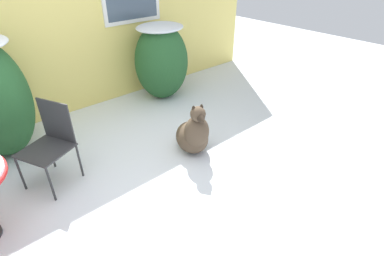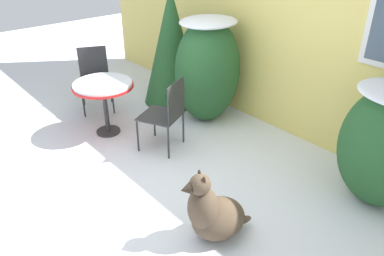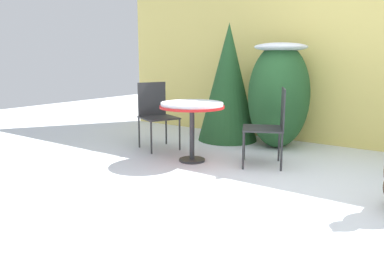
% 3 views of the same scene
% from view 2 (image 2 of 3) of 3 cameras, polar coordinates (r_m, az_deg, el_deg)
% --- Properties ---
extents(ground_plane, '(16.00, 16.00, 0.00)m').
position_cam_2_polar(ground_plane, '(4.09, -6.47, -9.43)').
color(ground_plane, silver).
extents(house_wall, '(8.00, 0.10, 3.00)m').
position_cam_2_polar(house_wall, '(4.85, 15.52, 15.84)').
color(house_wall, '#E5D16B').
rests_on(house_wall, ground_plane).
extents(shrub_left, '(0.83, 0.95, 1.46)m').
position_cam_2_polar(shrub_left, '(5.20, 2.38, 9.08)').
color(shrub_left, '#235128').
rests_on(shrub_left, ground_plane).
extents(evergreen_bush, '(0.91, 0.91, 1.77)m').
position_cam_2_polar(evergreen_bush, '(5.77, -3.11, 12.29)').
color(evergreen_bush, '#235128').
rests_on(evergreen_bush, ground_plane).
extents(patio_table, '(0.79, 0.79, 0.73)m').
position_cam_2_polar(patio_table, '(4.99, -13.36, 5.78)').
color(patio_table, '#2D2D30').
rests_on(patio_table, ground_plane).
extents(patio_chair_near_table, '(0.61, 0.61, 0.92)m').
position_cam_2_polar(patio_chair_near_table, '(4.55, -3.95, 2.41)').
color(patio_chair_near_table, '#2D2D30').
rests_on(patio_chair_near_table, ground_plane).
extents(patio_chair_far_side, '(0.61, 0.61, 0.92)m').
position_cam_2_polar(patio_chair_far_side, '(5.84, -14.59, 7.65)').
color(patio_chair_far_side, '#2D2D30').
rests_on(patio_chair_far_side, ground_plane).
extents(dog, '(0.54, 0.69, 0.73)m').
position_cam_2_polar(dog, '(3.39, 3.21, -12.89)').
color(dog, '#4C3D2D').
rests_on(dog, ground_plane).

